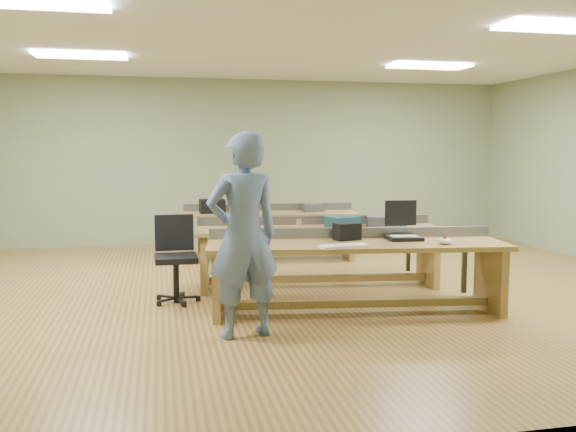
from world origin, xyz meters
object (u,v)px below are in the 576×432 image
Objects in this scene: workbench_back at (270,225)px; laptop_base at (404,238)px; workbench_mid at (318,242)px; parts_bin_grey at (386,221)px; workbench_front at (356,259)px; camera_bag at (347,231)px; mug at (338,223)px; task_chair at (176,270)px; person at (243,235)px; parts_bin_teal at (343,222)px; drinks_can at (299,224)px.

laptop_base is at bearing -68.39° from workbench_back.
workbench_back is at bearing 103.85° from workbench_mid.
workbench_mid is at bearing 174.12° from parts_bin_grey.
workbench_front is 3.26m from workbench_back.
camera_bag is 1.33m from parts_bin_grey.
parts_bin_grey is at bearing -11.72° from mug.
task_chair is 8.29× the size of mug.
workbench_back is at bearing -116.64° from person.
task_chair is at bearing -166.98° from mug.
workbench_mid is 8.11× the size of parts_bin_teal.
workbench_front is 1.34m from mug.
task_chair is at bearing -159.90° from workbench_mid.
camera_bag reaches higher than laptop_base.
camera_bag is at bearing -104.94° from parts_bin_teal.
task_chair is at bearing -81.39° from person.
person reaches higher than laptop_base.
laptop_base is at bearing -20.26° from task_chair.
person is 2.39m from parts_bin_teal.
workbench_back is at bearing 81.50° from camera_bag.
person reaches higher than drinks_can.
task_chair is (-1.78, -0.44, -0.20)m from workbench_mid.
parts_bin_teal is (0.31, -0.05, 0.26)m from workbench_mid.
mug is at bearing 11.26° from task_chair.
laptop_base is 1.24m from parts_bin_teal.
task_chair is 1.63m from drinks_can.
parts_bin_teal reaches higher than parts_bin_grey.
mug is (-0.04, 0.09, -0.02)m from parts_bin_teal.
workbench_front is 1.29m from drinks_can.
parts_bin_teal reaches higher than drinks_can.
parts_bin_grey is (0.87, -0.09, 0.26)m from workbench_mid.
workbench_front and workbench_mid have the same top height.
workbench_back is at bearing 90.07° from drinks_can.
person is 1.96m from laptop_base.
workbench_back is 2.36m from parts_bin_grey.
camera_bag is 1.17m from mug.
laptop_base is 3.12× the size of drinks_can.
laptop_base is 1.33m from mug.
drinks_can reaches higher than laptop_base.
drinks_can is at bearing -179.75° from parts_bin_teal.
mug is (1.48, 1.93, -0.15)m from person.
workbench_front is 6.64× the size of parts_bin_grey.
workbench_mid is at bearing 100.98° from workbench_front.
workbench_mid is at bearing 77.51° from camera_bag.
task_chair reaches higher than drinks_can.
parts_bin_grey is (2.08, 1.81, -0.13)m from person.
laptop_base is 1.18m from parts_bin_grey.
parts_bin_teal is 3.26× the size of mug.
drinks_can is (-0.53, -0.09, 0.01)m from mug.
parts_bin_grey is (0.24, 1.16, 0.05)m from laptop_base.
laptop_base is 0.92× the size of parts_bin_teal.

